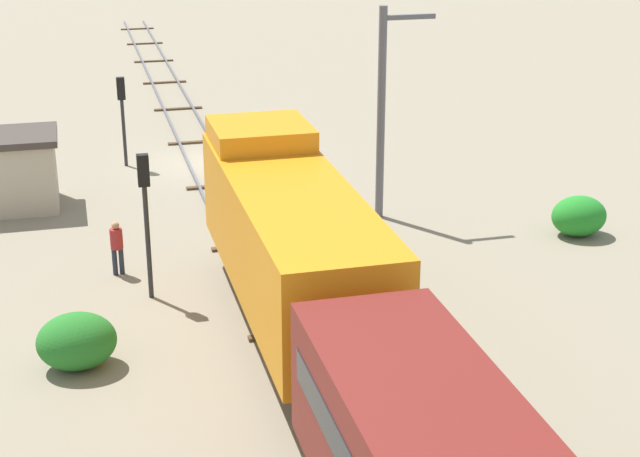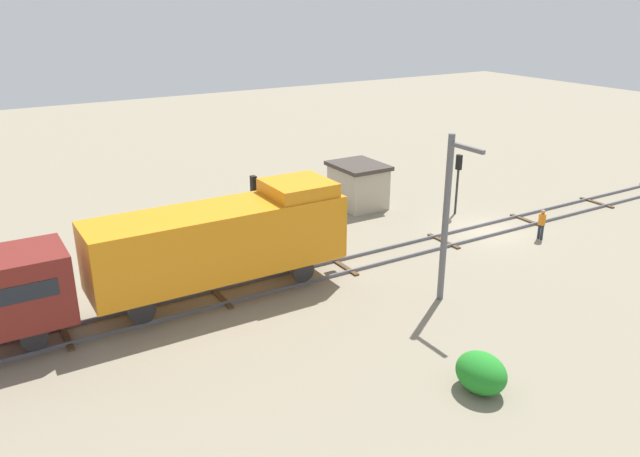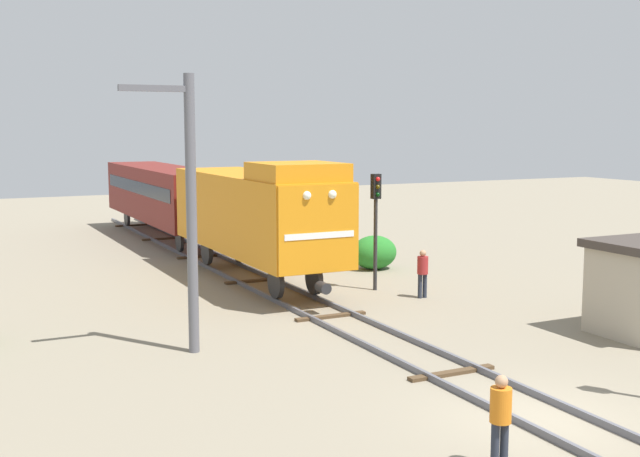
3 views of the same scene
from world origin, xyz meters
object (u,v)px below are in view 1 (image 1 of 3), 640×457
Objects in this scene: worker_by_signal at (117,244)px; traffic_signal_mid at (145,200)px; worker_near_track at (255,127)px; traffic_signal_near at (122,104)px; catenary_mast at (383,108)px; relay_hut at (10,171)px; locomotive at (289,233)px.

traffic_signal_mid is at bearing 24.55° from worker_by_signal.
traffic_signal_mid is at bearing 114.16° from worker_near_track.
traffic_signal_near is 0.86× the size of traffic_signal_mid.
relay_hut is (12.57, -4.18, -2.51)m from catenary_mast.
relay_hut is (9.90, 5.27, 0.40)m from worker_near_track.
catenary_mast is at bearing 161.61° from relay_hut.
catenary_mast is at bearing 134.42° from traffic_signal_near.
locomotive is 17.64m from worker_near_track.
locomotive is 6.82× the size of worker_near_track.
relay_hut is (3.30, -7.15, 0.40)m from worker_by_signal.
locomotive reaches higher than worker_by_signal.
traffic_signal_near is 5.90m from worker_near_track.
traffic_signal_near is 6.17m from relay_hut.
catenary_mast is at bearing -122.54° from locomotive.
traffic_signal_near is at bearing -78.95° from locomotive.
worker_near_track is (-5.80, -14.32, -1.96)m from traffic_signal_mid.
traffic_signal_near reaches higher than worker_near_track.
catenary_mast reaches higher than locomotive.
worker_by_signal is 7.89m from relay_hut.
worker_near_track is at bearing 153.71° from worker_by_signal.
relay_hut is (4.10, -9.05, -1.57)m from traffic_signal_mid.
traffic_signal_mid is (3.40, -3.07, 0.19)m from locomotive.
worker_near_track is 1.00× the size of worker_by_signal.
worker_by_signal is 0.23× the size of catenary_mast.
traffic_signal_near is at bearing -135.28° from relay_hut.
traffic_signal_near is 13.32m from traffic_signal_mid.
relay_hut reaches higher than worker_near_track.
catenary_mast is at bearing 151.97° from worker_near_track.
locomotive reaches higher than traffic_signal_near.
worker_near_track is at bearing -151.99° from relay_hut.
traffic_signal_mid is (0.20, 13.31, 0.39)m from traffic_signal_near.
locomotive is 1.58× the size of catenary_mast.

